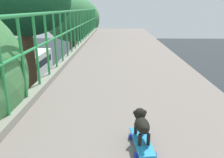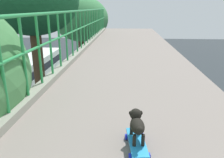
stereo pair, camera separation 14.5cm
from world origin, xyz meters
The scene contains 5 objects.
city_bus centered at (-7.92, 21.66, 1.78)m, with size 2.70×11.98×3.11m.
roadside_tree_far centered at (-2.97, 11.57, 7.95)m, with size 4.17×4.17×9.67m.
roadside_tree_farthest centered at (-2.41, 19.43, 6.77)m, with size 4.35×4.35×8.63m.
toy_skateboard centered at (1.38, 3.40, 6.43)m, with size 0.25×0.55×0.09m.
small_dog centered at (1.38, 3.45, 6.63)m, with size 0.18×0.40×0.29m.
Camera 2 is at (1.26, 1.37, 7.78)m, focal length 35.83 mm.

